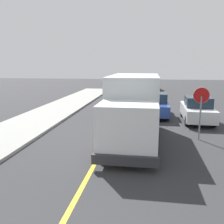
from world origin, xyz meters
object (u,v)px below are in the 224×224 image
parked_car_furthest (152,84)px  stop_sign (201,103)px  box_truck (133,105)px  parked_car_mid (146,95)px  parked_car_near (155,105)px  parked_van_across (197,110)px  parked_car_far (146,89)px

parked_car_furthest → stop_sign: 24.62m
box_truck → parked_car_mid: size_ratio=1.61×
parked_car_near → parked_car_furthest: size_ratio=0.99×
parked_van_across → parked_car_furthest: bearing=97.5°
parked_car_near → parked_car_far: same height
parked_car_near → parked_car_far: 12.33m
parked_car_furthest → box_truck: bearing=-92.9°
parked_car_furthest → parked_car_far: bearing=-97.8°
parked_car_mid → parked_car_near: bearing=-83.4°
box_truck → parked_car_far: size_ratio=1.61×
parked_car_furthest → parked_car_mid: bearing=-93.3°
parked_car_furthest → parked_van_across: bearing=-82.5°
box_truck → parked_van_across: size_ratio=1.62×
parked_van_across → parked_car_mid: bearing=114.0°
parked_van_across → parked_car_far: bearing=104.6°
parked_car_near → parked_van_across: 3.08m
box_truck → stop_sign: size_ratio=2.72×
parked_car_mid → parked_van_across: 8.41m
parked_car_far → parked_car_furthest: 6.63m
parked_car_far → parked_van_across: 14.23m
parked_car_near → stop_sign: (2.05, -5.65, 1.06)m
box_truck → parked_car_near: bearing=78.5°
stop_sign → parked_car_furthest: bearing=94.8°
parked_car_mid → stop_sign: stop_sign is taller
parked_car_mid → parked_car_far: same height
stop_sign → box_truck: bearing=-171.1°
box_truck → stop_sign: box_truck is taller
parked_van_across → stop_sign: 4.36m
parked_car_near → parked_car_furthest: same height
parked_car_mid → stop_sign: (2.77, -11.86, 1.06)m
box_truck → parked_car_furthest: bearing=87.1°
box_truck → parked_car_far: 18.49m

